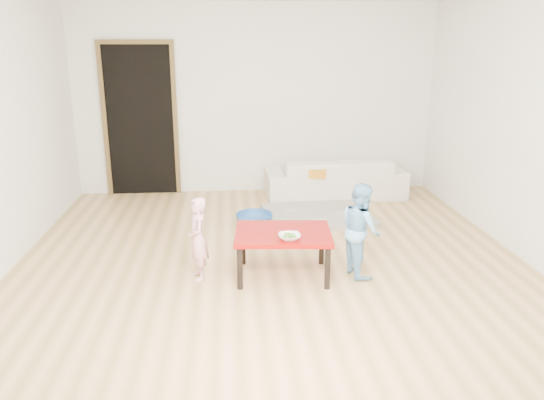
{
  "coord_description": "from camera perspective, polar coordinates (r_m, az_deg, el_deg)",
  "views": [
    {
      "loc": [
        -0.4,
        -4.97,
        2.09
      ],
      "look_at": [
        0.0,
        -0.2,
        0.65
      ],
      "focal_mm": 35.0,
      "sensor_mm": 36.0,
      "label": 1
    }
  ],
  "objects": [
    {
      "name": "sofa",
      "position": [
        7.4,
        6.77,
        2.43
      ],
      "size": [
        1.93,
        0.81,
        0.55
      ],
      "primitive_type": "imported",
      "rotation": [
        0.0,
        0.0,
        3.18
      ],
      "color": "silver",
      "rests_on": "floor"
    },
    {
      "name": "red_table",
      "position": [
        4.89,
        1.19,
        -5.81
      ],
      "size": [
        0.91,
        0.71,
        0.43
      ],
      "primitive_type": null,
      "rotation": [
        0.0,
        0.0,
        -0.08
      ],
      "color": "#8F0A07",
      "rests_on": "floor"
    },
    {
      "name": "doorway",
      "position": [
        7.62,
        -13.95,
        8.21
      ],
      "size": [
        1.02,
        0.08,
        2.11
      ],
      "primitive_type": null,
      "color": "brown",
      "rests_on": "back_wall"
    },
    {
      "name": "basin",
      "position": [
        6.27,
        -1.93,
        -2.09
      ],
      "size": [
        0.44,
        0.44,
        0.14
      ],
      "primitive_type": "imported",
      "color": "#2A5D9F",
      "rests_on": "floor"
    },
    {
      "name": "broccoli",
      "position": [
        4.62,
        1.89,
        -3.93
      ],
      "size": [
        0.12,
        0.12,
        0.06
      ],
      "primitive_type": null,
      "color": "#2D5919",
      "rests_on": "red_table"
    },
    {
      "name": "floor",
      "position": [
        5.41,
        -0.18,
        -6.0
      ],
      "size": [
        5.0,
        5.0,
        0.01
      ],
      "primitive_type": "cube",
      "color": "#A88848",
      "rests_on": "ground"
    },
    {
      "name": "bowl",
      "position": [
        4.62,
        1.89,
        -3.98
      ],
      "size": [
        0.19,
        0.19,
        0.05
      ],
      "primitive_type": "imported",
      "color": "white",
      "rests_on": "red_table"
    },
    {
      "name": "right_wall",
      "position": [
        5.81,
        25.43,
        7.32
      ],
      "size": [
        0.02,
        5.0,
        2.6
      ],
      "primitive_type": "cube",
      "color": "white",
      "rests_on": "floor"
    },
    {
      "name": "blanket",
      "position": [
        6.56,
        4.92,
        -1.63
      ],
      "size": [
        1.35,
        1.17,
        0.06
      ],
      "primitive_type": null,
      "rotation": [
        0.0,
        0.0,
        0.12
      ],
      "color": "#B6B2A1",
      "rests_on": "floor"
    },
    {
      "name": "cushion",
      "position": [
        7.11,
        3.94,
        3.16
      ],
      "size": [
        0.51,
        0.47,
        0.12
      ],
      "primitive_type": "cube",
      "rotation": [
        0.0,
        0.0,
        -0.15
      ],
      "color": "orange",
      "rests_on": "sofa"
    },
    {
      "name": "back_wall",
      "position": [
        7.52,
        -1.75,
        10.7
      ],
      "size": [
        5.0,
        0.02,
        2.6
      ],
      "primitive_type": "cube",
      "color": "white",
      "rests_on": "floor"
    },
    {
      "name": "child_pink",
      "position": [
        4.82,
        -7.98,
        -4.16
      ],
      "size": [
        0.23,
        0.31,
        0.77
      ],
      "primitive_type": "imported",
      "rotation": [
        0.0,
        0.0,
        -1.38
      ],
      "color": "pink",
      "rests_on": "floor"
    },
    {
      "name": "child_blue",
      "position": [
        4.92,
        9.51,
        -3.14
      ],
      "size": [
        0.41,
        0.48,
        0.87
      ],
      "primitive_type": "imported",
      "rotation": [
        0.0,
        0.0,
        1.77
      ],
      "color": "#63B4E7",
      "rests_on": "floor"
    }
  ]
}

